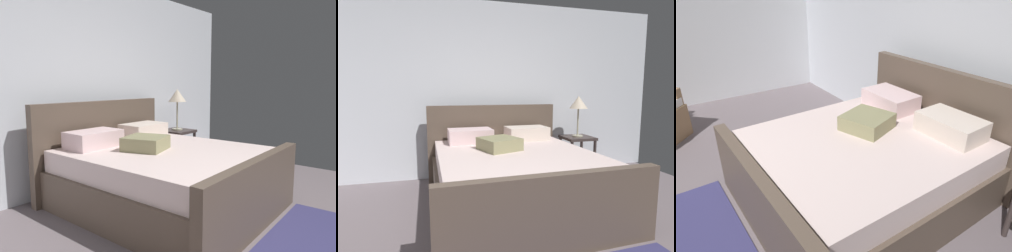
{
  "view_description": "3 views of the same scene",
  "coord_description": "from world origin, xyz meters",
  "views": [
    {
      "loc": [
        -2.04,
        -0.3,
        1.3
      ],
      "look_at": [
        0.18,
        1.59,
        0.9
      ],
      "focal_mm": 33.25,
      "sensor_mm": 36.0,
      "label": 1
    },
    {
      "loc": [
        -0.46,
        -0.99,
        1.28
      ],
      "look_at": [
        0.26,
        1.75,
        0.92
      ],
      "focal_mm": 28.42,
      "sensor_mm": 36.0,
      "label": 2
    },
    {
      "loc": [
        2.27,
        0.33,
        1.92
      ],
      "look_at": [
        0.2,
        1.69,
        0.7
      ],
      "focal_mm": 32.72,
      "sensor_mm": 36.0,
      "label": 3
    }
  ],
  "objects": [
    {
      "name": "nightstand_right",
      "position": [
        1.63,
        2.64,
        0.4
      ],
      "size": [
        0.44,
        0.44,
        0.6
      ],
      "color": "#3A2F2D",
      "rests_on": "ground"
    },
    {
      "name": "table_lamp_right",
      "position": [
        1.63,
        2.64,
        1.1
      ],
      "size": [
        0.27,
        0.27,
        0.62
      ],
      "color": "#B7B293",
      "rests_on": "nightstand_right"
    },
    {
      "name": "wall_back",
      "position": [
        0.0,
        3.06,
        1.3
      ],
      "size": [
        6.18,
        0.12,
        2.6
      ],
      "primitive_type": "cube",
      "color": "silver",
      "rests_on": "ground"
    },
    {
      "name": "bed",
      "position": [
        0.37,
        1.85,
        0.34
      ],
      "size": [
        1.95,
        2.17,
        1.09
      ],
      "color": "brown",
      "rests_on": "ground"
    }
  ]
}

